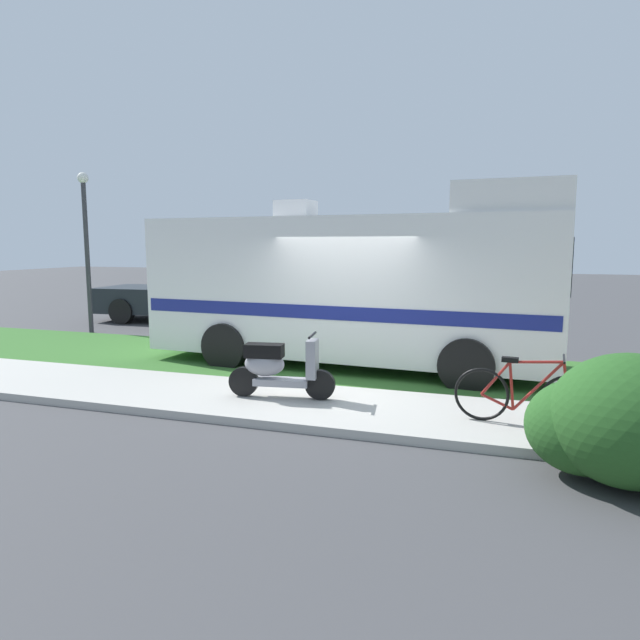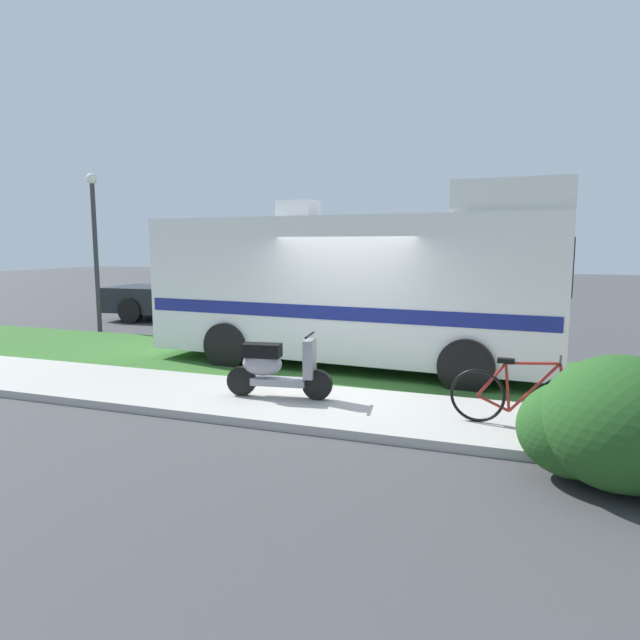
% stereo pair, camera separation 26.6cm
% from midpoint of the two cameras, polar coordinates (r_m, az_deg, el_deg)
% --- Properties ---
extents(ground_plane, '(80.00, 80.00, 0.00)m').
position_cam_midpoint_polar(ground_plane, '(9.19, 0.62, -7.15)').
color(ground_plane, '#424244').
extents(sidewalk, '(24.00, 2.00, 0.12)m').
position_cam_midpoint_polar(sidewalk, '(8.08, -1.95, -8.82)').
color(sidewalk, '#ADAAA3').
rests_on(sidewalk, ground).
extents(grass_strip, '(24.00, 3.40, 0.08)m').
position_cam_midpoint_polar(grass_strip, '(10.58, 3.05, -4.93)').
color(grass_strip, '#336628').
rests_on(grass_strip, ground).
extents(motorhome_rv, '(7.77, 2.96, 3.36)m').
position_cam_midpoint_polar(motorhome_rv, '(10.63, 3.03, 3.60)').
color(motorhome_rv, silver).
rests_on(motorhome_rv, ground).
extents(scooter, '(1.60, 0.55, 0.97)m').
position_cam_midpoint_polar(scooter, '(8.20, -5.35, -4.86)').
color(scooter, black).
rests_on(scooter, ground).
extents(bicycle, '(1.71, 0.52, 0.90)m').
position_cam_midpoint_polar(bicycle, '(7.36, 19.29, -7.34)').
color(bicycle, black).
rests_on(bicycle, ground).
extents(pickup_truck_near, '(5.17, 2.43, 1.88)m').
position_cam_midpoint_polar(pickup_truck_near, '(17.35, -12.88, 3.07)').
color(pickup_truck_near, '#1E2328').
rests_on(pickup_truck_near, ground).
extents(bush_by_porch, '(1.84, 1.38, 1.30)m').
position_cam_midpoint_polar(bush_by_porch, '(6.15, 27.96, -9.72)').
color(bush_by_porch, '#23511E').
rests_on(bush_by_porch, ground).
extents(street_lamp_post, '(0.28, 0.28, 4.22)m').
position_cam_midpoint_polar(street_lamp_post, '(16.03, -23.38, 7.87)').
color(street_lamp_post, '#333338').
rests_on(street_lamp_post, ground).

